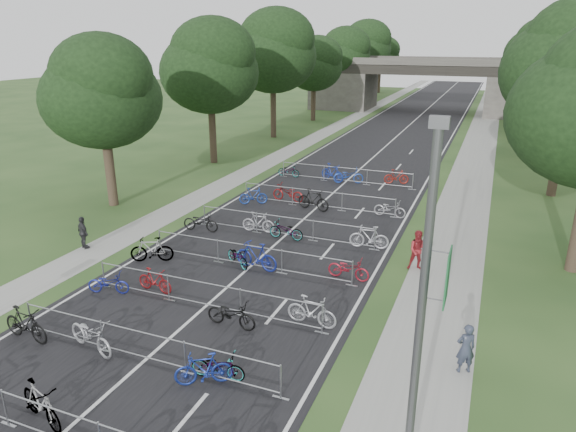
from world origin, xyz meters
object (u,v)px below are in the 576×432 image
object	(u,v)px
bike_1	(41,404)
pedestrian_c	(83,233)
lamppost	(422,316)
pedestrian_b	(418,251)
overpass_bridge	(427,85)
pedestrian_a	(466,349)

from	to	relation	value
bike_1	pedestrian_c	size ratio (longest dim) A/B	1.23
lamppost	pedestrian_b	world-z (taller)	lamppost
overpass_bridge	bike_1	distance (m)	64.66
lamppost	pedestrian_b	distance (m)	12.15
overpass_bridge	pedestrian_b	size ratio (longest dim) A/B	17.55
pedestrian_b	pedestrian_c	distance (m)	15.41
bike_1	pedestrian_b	distance (m)	15.17
pedestrian_b	pedestrian_c	size ratio (longest dim) A/B	1.11
bike_1	pedestrian_a	distance (m)	11.81
lamppost	pedestrian_a	size ratio (longest dim) A/B	5.14
overpass_bridge	pedestrian_a	bearing A→B (deg)	-81.02
lamppost	pedestrian_b	xyz separation A→B (m)	(-1.53, 11.56, -3.40)
overpass_bridge	lamppost	xyz separation A→B (m)	(8.33, -63.00, 0.75)
pedestrian_a	pedestrian_b	xyz separation A→B (m)	(-2.40, 6.78, 0.08)
pedestrian_a	bike_1	bearing A→B (deg)	6.21
overpass_bridge	pedestrian_b	distance (m)	51.95
bike_1	pedestrian_b	xyz separation A→B (m)	(7.55, 13.15, 0.29)
lamppost	pedestrian_c	bearing A→B (deg)	154.13
pedestrian_a	overpass_bridge	bearing A→B (deg)	-107.45
overpass_bridge	lamppost	size ratio (longest dim) A/B	3.78
bike_1	pedestrian_a	size ratio (longest dim) A/B	1.23
pedestrian_a	pedestrian_b	size ratio (longest dim) A/B	0.90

